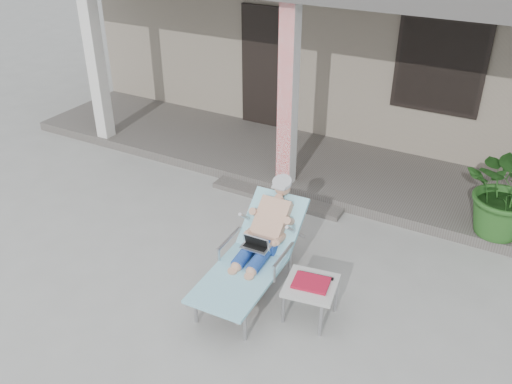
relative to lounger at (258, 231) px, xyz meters
The scene contains 7 objects.
ground 0.98m from the lounger, behind, with size 60.00×60.00×0.00m, color #9E9E99.
house 6.54m from the lounger, 95.97° to the left, with size 10.40×5.40×3.30m.
porch_deck 3.08m from the lounger, 102.92° to the left, with size 10.00×2.00×0.15m, color #605B56.
porch_step 2.03m from the lounger, 110.65° to the left, with size 2.00×0.30×0.07m, color #605B56.
lounger is the anchor object (origin of this frame).
side_table 0.84m from the lounger, 16.26° to the right, with size 0.60×0.60×0.47m.
potted_palm 3.17m from the lounger, 43.65° to the left, with size 1.12×0.97×1.24m, color #26591E.
Camera 1 is at (3.03, -4.23, 4.01)m, focal length 38.00 mm.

